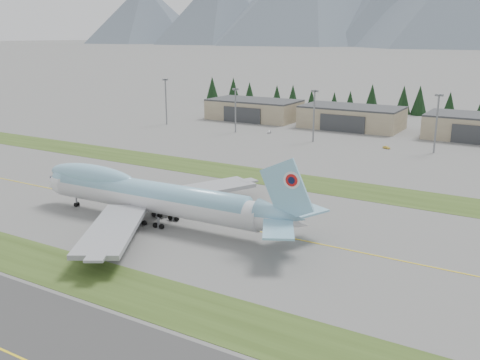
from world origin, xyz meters
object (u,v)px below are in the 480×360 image
Objects in this scene: service_vehicle_a at (269,133)px; boeing_747_freighter at (151,196)px; hangar_left at (254,109)px; hangar_center at (352,117)px; service_vehicle_b at (386,149)px.

boeing_747_freighter is at bearing -91.66° from service_vehicle_a.
service_vehicle_a is (26.50, -32.97, -5.39)m from hangar_left.
hangar_center is at bearing 89.27° from boeing_747_freighter.
service_vehicle_a is at bearing -130.84° from hangar_center.
service_vehicle_a is (-28.50, -32.97, -5.39)m from hangar_center.
hangar_center is 13.55× the size of service_vehicle_a.
boeing_747_freighter reaches higher than hangar_center.
service_vehicle_a is at bearing -51.22° from hangar_left.
hangar_left is at bearing 89.19° from service_vehicle_b.
boeing_747_freighter is 128.48m from service_vehicle_a.
hangar_center reaches higher than service_vehicle_b.
hangar_left is at bearing 108.40° from boeing_747_freighter.
hangar_center is at bearing 0.00° from hangar_left.
hangar_center is 14.96× the size of service_vehicle_b.
service_vehicle_b is (29.06, -40.71, -5.39)m from hangar_center.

